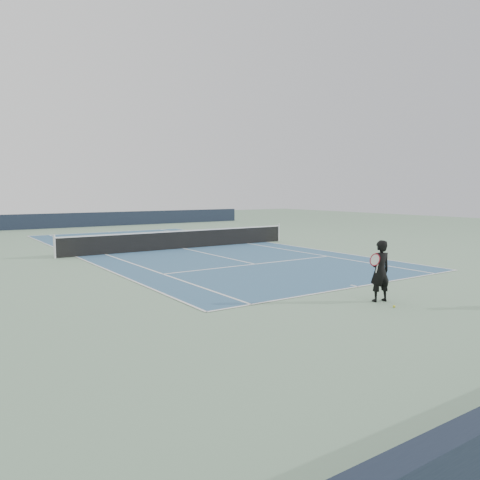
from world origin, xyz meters
TOP-DOWN VIEW (x-y plane):
  - ground at (0.00, 0.00)m, footprint 80.00×80.00m
  - court_surface at (0.00, 0.00)m, footprint 10.97×23.77m
  - tennis_net at (0.00, 0.00)m, footprint 12.90×0.10m
  - windscreen_far at (0.00, 17.88)m, footprint 30.00×0.25m
  - tennis_player at (-1.00, -13.52)m, footprint 0.81×0.59m
  - tennis_ball at (-1.23, -14.20)m, footprint 0.07×0.07m

SIDE VIEW (x-z plane):
  - ground at x=0.00m, z-range 0.00..0.00m
  - court_surface at x=0.00m, z-range 0.00..0.01m
  - tennis_ball at x=-1.23m, z-range 0.00..0.07m
  - tennis_net at x=0.00m, z-range -0.03..1.04m
  - windscreen_far at x=0.00m, z-range 0.00..1.20m
  - tennis_player at x=-1.00m, z-range 0.00..1.69m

